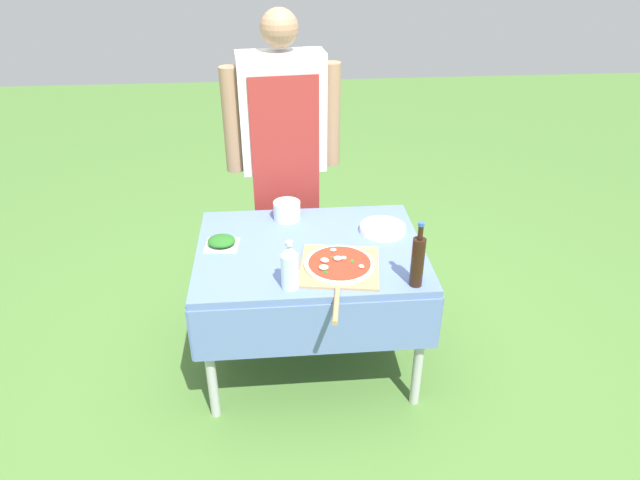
{
  "coord_description": "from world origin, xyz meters",
  "views": [
    {
      "loc": [
        -0.16,
        -2.42,
        2.17
      ],
      "look_at": [
        0.05,
        0.0,
        0.76
      ],
      "focal_mm": 32.0,
      "sensor_mm": 36.0,
      "label": 1
    }
  ],
  "objects_px": {
    "person_cook": "(283,142)",
    "herb_container": "(222,242)",
    "prep_table": "(310,263)",
    "plate_stack": "(383,229)",
    "oil_bottle": "(418,261)",
    "pizza_on_peel": "(339,266)",
    "water_bottle": "(290,266)",
    "mixing_tub": "(287,211)"
  },
  "relations": [
    {
      "from": "oil_bottle",
      "to": "mixing_tub",
      "type": "xyz_separation_m",
      "value": [
        -0.55,
        0.67,
        -0.08
      ]
    },
    {
      "from": "person_cook",
      "to": "mixing_tub",
      "type": "height_order",
      "value": "person_cook"
    },
    {
      "from": "person_cook",
      "to": "plate_stack",
      "type": "distance_m",
      "value": 0.78
    },
    {
      "from": "pizza_on_peel",
      "to": "mixing_tub",
      "type": "relative_size",
      "value": 4.34
    },
    {
      "from": "water_bottle",
      "to": "mixing_tub",
      "type": "distance_m",
      "value": 0.65
    },
    {
      "from": "pizza_on_peel",
      "to": "water_bottle",
      "type": "bearing_deg",
      "value": -142.12
    },
    {
      "from": "person_cook",
      "to": "herb_container",
      "type": "bearing_deg",
      "value": 56.4
    },
    {
      "from": "person_cook",
      "to": "water_bottle",
      "type": "xyz_separation_m",
      "value": [
        -0.01,
        -1.0,
        -0.2
      ]
    },
    {
      "from": "prep_table",
      "to": "oil_bottle",
      "type": "relative_size",
      "value": 3.6
    },
    {
      "from": "person_cook",
      "to": "pizza_on_peel",
      "type": "distance_m",
      "value": 0.95
    },
    {
      "from": "person_cook",
      "to": "plate_stack",
      "type": "relative_size",
      "value": 7.22
    },
    {
      "from": "water_bottle",
      "to": "herb_container",
      "type": "relative_size",
      "value": 1.33
    },
    {
      "from": "person_cook",
      "to": "herb_container",
      "type": "xyz_separation_m",
      "value": [
        -0.33,
        -0.61,
        -0.28
      ]
    },
    {
      "from": "pizza_on_peel",
      "to": "water_bottle",
      "type": "xyz_separation_m",
      "value": [
        -0.23,
        -0.13,
        0.1
      ]
    },
    {
      "from": "prep_table",
      "to": "plate_stack",
      "type": "distance_m",
      "value": 0.42
    },
    {
      "from": "herb_container",
      "to": "plate_stack",
      "type": "height_order",
      "value": "herb_container"
    },
    {
      "from": "person_cook",
      "to": "mixing_tub",
      "type": "bearing_deg",
      "value": 85.15
    },
    {
      "from": "prep_table",
      "to": "plate_stack",
      "type": "height_order",
      "value": "plate_stack"
    },
    {
      "from": "pizza_on_peel",
      "to": "oil_bottle",
      "type": "relative_size",
      "value": 2.0
    },
    {
      "from": "prep_table",
      "to": "plate_stack",
      "type": "xyz_separation_m",
      "value": [
        0.39,
        0.13,
        0.11
      ]
    },
    {
      "from": "prep_table",
      "to": "person_cook",
      "type": "relative_size",
      "value": 0.65
    },
    {
      "from": "oil_bottle",
      "to": "herb_container",
      "type": "bearing_deg",
      "value": 154.86
    },
    {
      "from": "oil_bottle",
      "to": "herb_container",
      "type": "height_order",
      "value": "oil_bottle"
    },
    {
      "from": "oil_bottle",
      "to": "mixing_tub",
      "type": "relative_size",
      "value": 2.17
    },
    {
      "from": "person_cook",
      "to": "oil_bottle",
      "type": "height_order",
      "value": "person_cook"
    },
    {
      "from": "mixing_tub",
      "to": "oil_bottle",
      "type": "bearing_deg",
      "value": -50.85
    },
    {
      "from": "oil_bottle",
      "to": "plate_stack",
      "type": "distance_m",
      "value": 0.51
    },
    {
      "from": "oil_bottle",
      "to": "plate_stack",
      "type": "xyz_separation_m",
      "value": [
        -0.06,
        0.5,
        -0.11
      ]
    },
    {
      "from": "prep_table",
      "to": "person_cook",
      "type": "height_order",
      "value": "person_cook"
    },
    {
      "from": "herb_container",
      "to": "mixing_tub",
      "type": "xyz_separation_m",
      "value": [
        0.33,
        0.26,
        0.03
      ]
    },
    {
      "from": "person_cook",
      "to": "oil_bottle",
      "type": "relative_size",
      "value": 5.55
    },
    {
      "from": "pizza_on_peel",
      "to": "mixing_tub",
      "type": "height_order",
      "value": "mixing_tub"
    },
    {
      "from": "oil_bottle",
      "to": "water_bottle",
      "type": "bearing_deg",
      "value": 177.16
    },
    {
      "from": "prep_table",
      "to": "pizza_on_peel",
      "type": "height_order",
      "value": "pizza_on_peel"
    },
    {
      "from": "mixing_tub",
      "to": "plate_stack",
      "type": "distance_m",
      "value": 0.52
    },
    {
      "from": "water_bottle",
      "to": "mixing_tub",
      "type": "xyz_separation_m",
      "value": [
        0.01,
        0.65,
        -0.06
      ]
    },
    {
      "from": "oil_bottle",
      "to": "pizza_on_peel",
      "type": "bearing_deg",
      "value": 154.44
    },
    {
      "from": "pizza_on_peel",
      "to": "plate_stack",
      "type": "relative_size",
      "value": 2.61
    },
    {
      "from": "water_bottle",
      "to": "prep_table",
      "type": "bearing_deg",
      "value": 71.69
    },
    {
      "from": "prep_table",
      "to": "oil_bottle",
      "type": "xyz_separation_m",
      "value": [
        0.45,
        -0.36,
        0.22
      ]
    },
    {
      "from": "herb_container",
      "to": "water_bottle",
      "type": "bearing_deg",
      "value": -49.89
    },
    {
      "from": "prep_table",
      "to": "herb_container",
      "type": "bearing_deg",
      "value": 173.12
    }
  ]
}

